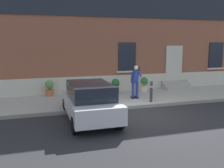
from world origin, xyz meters
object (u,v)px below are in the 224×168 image
(planter_charcoal, at_px, (84,87))
(hatchback_car_silver, at_px, (89,100))
(planter_terracotta, at_px, (49,88))
(person_on_phone, at_px, (135,80))
(planter_olive, at_px, (116,86))
(bollard_near_person, at_px, (151,91))
(bollard_far_left, at_px, (91,94))
(planter_cream, at_px, (144,84))

(planter_charcoal, bearing_deg, hatchback_car_silver, -97.30)
(planter_terracotta, bearing_deg, person_on_phone, -25.08)
(planter_terracotta, height_order, planter_olive, same)
(person_on_phone, bearing_deg, bollard_near_person, -62.12)
(bollard_near_person, relative_size, planter_terracotta, 1.22)
(planter_terracotta, bearing_deg, planter_charcoal, -9.12)
(bollard_far_left, distance_m, planter_terracotta, 3.32)
(hatchback_car_silver, xyz_separation_m, planter_terracotta, (-1.32, 4.34, -0.18))
(bollard_far_left, bearing_deg, person_on_phone, 19.06)
(planter_terracotta, distance_m, planter_charcoal, 1.86)
(planter_cream, bearing_deg, bollard_far_left, -146.03)
(hatchback_car_silver, xyz_separation_m, bollard_near_person, (3.40, 1.48, -0.08))
(hatchback_car_silver, height_order, planter_olive, hatchback_car_silver)
(person_on_phone, bearing_deg, planter_olive, 108.75)
(planter_terracotta, bearing_deg, hatchback_car_silver, -73.13)
(hatchback_car_silver, relative_size, planter_cream, 4.73)
(person_on_phone, relative_size, planter_terracotta, 2.03)
(bollard_near_person, bearing_deg, planter_cream, 72.86)
(planter_charcoal, relative_size, planter_olive, 1.00)
(bollard_far_left, xyz_separation_m, planter_terracotta, (-1.69, 2.86, -0.11))
(planter_cream, bearing_deg, hatchback_car_silver, -135.94)
(planter_olive, bearing_deg, bollard_far_left, -128.81)
(hatchback_car_silver, xyz_separation_m, person_on_phone, (2.92, 2.36, 0.36))
(planter_charcoal, distance_m, planter_olive, 1.84)
(bollard_far_left, height_order, planter_olive, bollard_far_left)
(bollard_far_left, height_order, person_on_phone, person_on_phone)
(planter_cream, bearing_deg, planter_charcoal, -179.90)
(bollard_far_left, relative_size, planter_cream, 1.22)
(person_on_phone, distance_m, planter_terracotta, 4.70)
(hatchback_car_silver, relative_size, planter_charcoal, 4.73)
(hatchback_car_silver, relative_size, bollard_far_left, 3.90)
(bollard_near_person, xyz_separation_m, planter_olive, (-1.04, 2.46, -0.11))
(bollard_near_person, xyz_separation_m, person_on_phone, (-0.48, 0.88, 0.44))
(hatchback_car_silver, bearing_deg, bollard_near_person, 23.58)
(person_on_phone, xyz_separation_m, planter_olive, (-0.56, 1.59, -0.54))
(person_on_phone, bearing_deg, hatchback_car_silver, -141.76)
(bollard_near_person, height_order, planter_terracotta, bollard_near_person)
(bollard_near_person, xyz_separation_m, planter_cream, (0.79, 2.57, -0.11))
(hatchback_car_silver, distance_m, planter_cream, 5.83)
(bollard_far_left, relative_size, planter_terracotta, 1.22)
(planter_terracotta, relative_size, planter_charcoal, 1.00)
(planter_cream, bearing_deg, planter_terracotta, 177.00)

